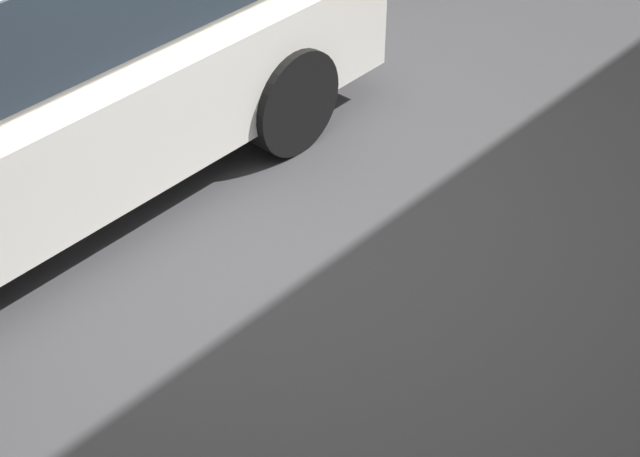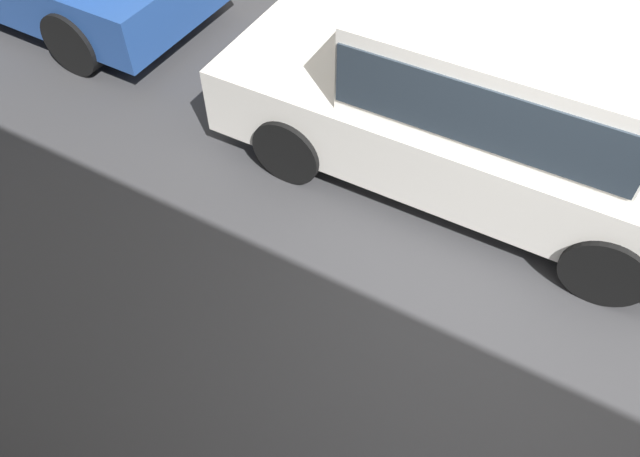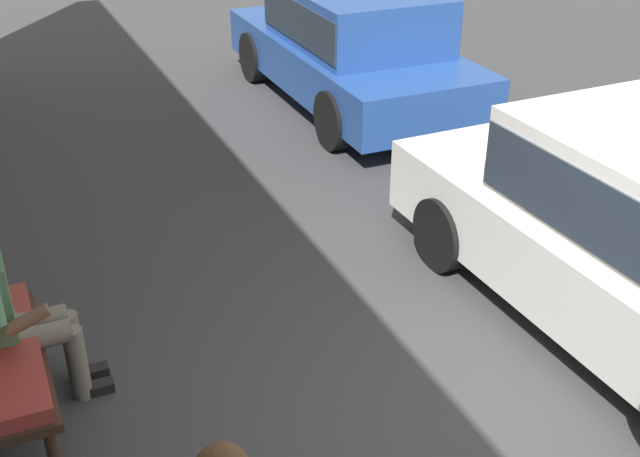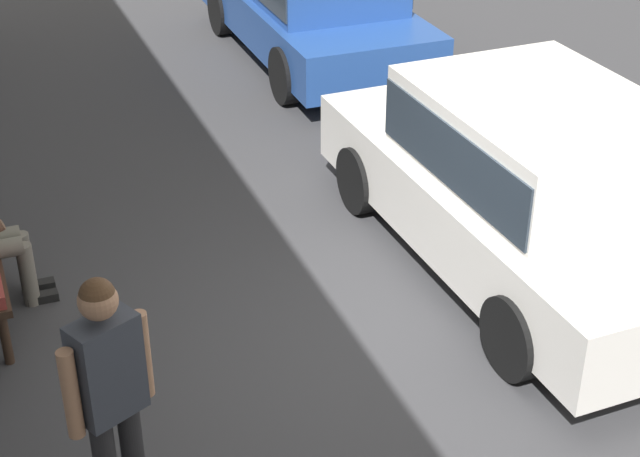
{
  "view_description": "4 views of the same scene",
  "coord_description": "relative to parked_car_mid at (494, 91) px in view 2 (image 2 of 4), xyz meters",
  "views": [
    {
      "loc": [
        2.81,
        2.6,
        3.09
      ],
      "look_at": [
        0.71,
        0.69,
        0.88
      ],
      "focal_mm": 55.0,
      "sensor_mm": 36.0,
      "label": 1
    },
    {
      "loc": [
        -0.1,
        2.6,
        3.9
      ],
      "look_at": [
        1.18,
        0.34,
        0.81
      ],
      "focal_mm": 35.0,
      "sensor_mm": 36.0,
      "label": 2
    },
    {
      "loc": [
        -2.81,
        2.6,
        3.49
      ],
      "look_at": [
        1.08,
        0.87,
        1.17
      ],
      "focal_mm": 45.0,
      "sensor_mm": 36.0,
      "label": 3
    },
    {
      "loc": [
        -5.24,
        2.6,
        4.38
      ],
      "look_at": [
        0.43,
        0.36,
        0.87
      ],
      "focal_mm": 55.0,
      "sensor_mm": 36.0,
      "label": 4
    }
  ],
  "objects": [
    {
      "name": "ground_plane",
      "position": [
        -0.67,
        1.55,
        -0.83
      ],
      "size": [
        60.0,
        60.0,
        0.0
      ],
      "primitive_type": "plane",
      "color": "#38383A"
    },
    {
      "name": "parked_car_mid",
      "position": [
        0.0,
        0.0,
        0.0
      ],
      "size": [
        4.24,
        1.99,
        1.53
      ],
      "color": "white",
      "rests_on": "ground_plane"
    }
  ]
}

